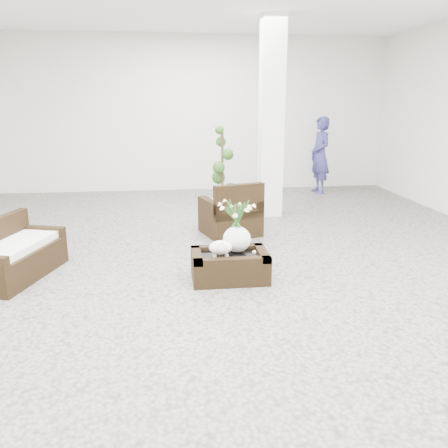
{
  "coord_description": "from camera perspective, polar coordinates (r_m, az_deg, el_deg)",
  "views": [
    {
      "loc": [
        -0.67,
        -5.67,
        2.12
      ],
      "look_at": [
        0.0,
        -0.1,
        0.62
      ],
      "focal_mm": 37.95,
      "sensor_mm": 36.0,
      "label": 1
    }
  ],
  "objects": [
    {
      "name": "topiary",
      "position": [
        9.5,
        -0.2,
        6.88
      ],
      "size": [
        0.42,
        0.42,
        1.57
      ],
      "primitive_type": null,
      "color": "#264616",
      "rests_on": "ground"
    },
    {
      "name": "ground",
      "position": [
        6.09,
        -0.11,
        -5.4
      ],
      "size": [
        11.0,
        11.0,
        0.0
      ],
      "primitive_type": "plane",
      "color": "gray",
      "rests_on": "ground"
    },
    {
      "name": "sheep_figurine",
      "position": [
        5.51,
        -0.41,
        -3.03
      ],
      "size": [
        0.28,
        0.23,
        0.21
      ],
      "primitive_type": "ellipsoid",
      "color": "white",
      "rests_on": "coffee_table"
    },
    {
      "name": "coffee_table",
      "position": [
        5.7,
        0.69,
        -5.18
      ],
      "size": [
        0.9,
        0.6,
        0.31
      ],
      "primitive_type": "cube",
      "color": "black",
      "rests_on": "ground"
    },
    {
      "name": "tealight",
      "position": [
        5.71,
        3.66,
        -3.36
      ],
      "size": [
        0.04,
        0.04,
        0.03
      ],
      "primitive_type": "cylinder",
      "color": "white",
      "rests_on": "coffee_table"
    },
    {
      "name": "shopper",
      "position": [
        11.05,
        11.5,
        8.13
      ],
      "size": [
        0.49,
        0.67,
        1.72
      ],
      "primitive_type": "imported",
      "rotation": [
        0.0,
        0.0,
        -1.45
      ],
      "color": "navy",
      "rests_on": "ground"
    },
    {
      "name": "loveseat",
      "position": [
        6.24,
        -23.88,
        -2.81
      ],
      "size": [
        1.0,
        1.45,
        0.71
      ],
      "primitive_type": "cube",
      "rotation": [
        0.0,
        0.0,
        1.27
      ],
      "color": "black",
      "rests_on": "ground"
    },
    {
      "name": "planter_narcissus",
      "position": [
        5.64,
        1.58,
        0.53
      ],
      "size": [
        0.44,
        0.44,
        0.8
      ],
      "primitive_type": null,
      "color": "white",
      "rests_on": "coffee_table"
    },
    {
      "name": "armchair",
      "position": [
        7.51,
        0.75,
        1.97
      ],
      "size": [
        1.0,
        0.98,
        0.86
      ],
      "primitive_type": "cube",
      "rotation": [
        0.0,
        0.0,
        3.44
      ],
      "color": "black",
      "rests_on": "ground"
    },
    {
      "name": "column",
      "position": [
        8.68,
        5.7,
        12.45
      ],
      "size": [
        0.4,
        0.4,
        3.5
      ],
      "primitive_type": "cube",
      "color": "white",
      "rests_on": "ground"
    }
  ]
}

